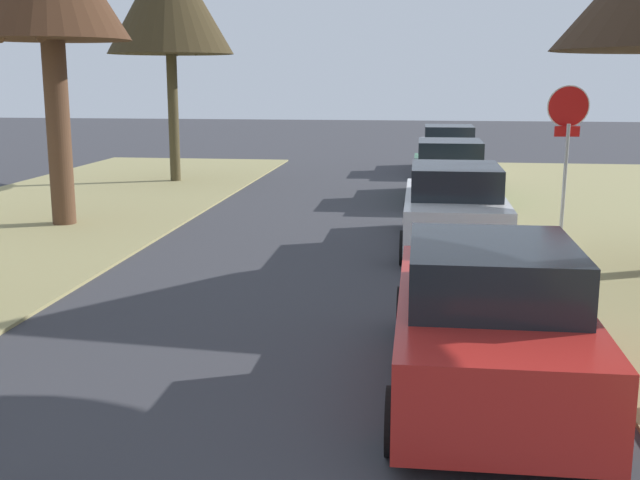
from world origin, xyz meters
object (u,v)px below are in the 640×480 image
(parked_sedan_green, at_px, (449,173))
(parked_sedan_white, at_px, (454,209))
(stop_sign_far, at_px, (567,129))
(parked_sedan_red, at_px, (488,321))
(parked_sedan_silver, at_px, (448,151))

(parked_sedan_green, bearing_deg, parked_sedan_white, -90.61)
(stop_sign_far, height_order, parked_sedan_white, stop_sign_far)
(stop_sign_far, height_order, parked_sedan_red, stop_sign_far)
(stop_sign_far, xyz_separation_m, parked_sedan_green, (-2.06, 5.08, -1.47))
(parked_sedan_green, relative_size, parked_sedan_silver, 1.00)
(parked_sedan_white, distance_m, parked_sedan_green, 5.93)
(parked_sedan_red, bearing_deg, parked_sedan_green, 90.21)
(parked_sedan_white, bearing_deg, parked_sedan_red, -89.10)
(stop_sign_far, relative_size, parked_sedan_red, 0.67)
(stop_sign_far, bearing_deg, parked_sedan_white, -158.08)
(parked_sedan_red, distance_m, parked_sedan_white, 7.03)
(parked_sedan_green, distance_m, parked_sedan_silver, 6.43)
(parked_sedan_silver, bearing_deg, stop_sign_far, -80.59)
(stop_sign_far, distance_m, parked_sedan_green, 5.68)
(stop_sign_far, xyz_separation_m, parked_sedan_red, (-2.01, -7.88, -1.47))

